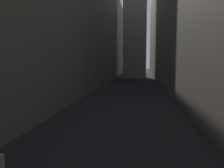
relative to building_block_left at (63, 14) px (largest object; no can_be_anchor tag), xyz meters
The scene contains 3 objects.
ground_plane 17.75m from the building_block_left, ahead, with size 264.00×264.00×0.00m, color black.
building_block_left is the anchor object (origin of this frame).
building_block_right 23.13m from the building_block_left, ahead, with size 11.20×108.00×25.96m, color #756B5B.
Camera 1 is at (1.50, 11.98, 4.33)m, focal length 35.14 mm.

